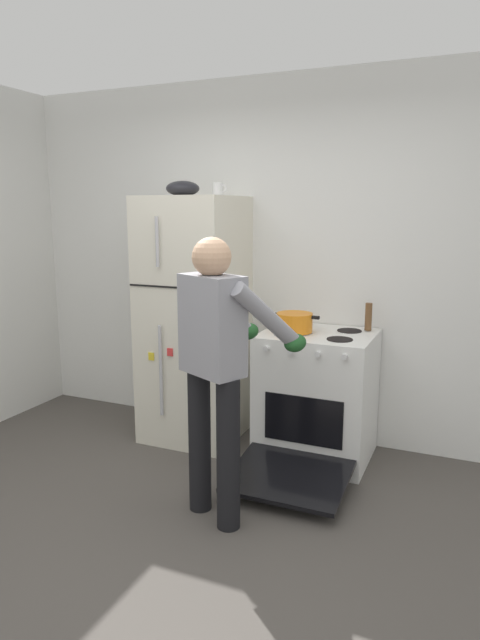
{
  "coord_description": "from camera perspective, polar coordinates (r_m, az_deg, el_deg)",
  "views": [
    {
      "loc": [
        1.43,
        -2.09,
        1.74
      ],
      "look_at": [
        -0.05,
        1.32,
        1.0
      ],
      "focal_mm": 31.3,
      "sensor_mm": 36.0,
      "label": 1
    }
  ],
  "objects": [
    {
      "name": "red_pot",
      "position": [
        3.87,
        5.58,
        -0.24
      ],
      "size": [
        0.35,
        0.25,
        0.13
      ],
      "color": "orange",
      "rests_on": "stove_range"
    },
    {
      "name": "stove_range",
      "position": [
        3.99,
        7.79,
        -7.82
      ],
      "size": [
        0.76,
        1.21,
        0.91
      ],
      "color": "white",
      "rests_on": "ground"
    },
    {
      "name": "person_cook",
      "position": [
        3.06,
        -2.21,
        -3.53
      ],
      "size": [
        0.66,
        0.74,
        1.6
      ],
      "color": "black",
      "rests_on": "ground"
    },
    {
      "name": "refrigerator",
      "position": [
        4.24,
        -4.67,
        0.01
      ],
      "size": [
        0.68,
        0.72,
        1.83
      ],
      "color": "silver",
      "rests_on": "ground"
    },
    {
      "name": "pepper_mill",
      "position": [
        3.99,
        13.0,
        0.33
      ],
      "size": [
        0.05,
        0.05,
        0.19
      ],
      "primitive_type": "cylinder",
      "color": "brown",
      "rests_on": "stove_range"
    },
    {
      "name": "coffee_mug",
      "position": [
        4.12,
        -2.25,
        13.22
      ],
      "size": [
        0.11,
        0.08,
        0.1
      ],
      "color": "silver",
      "rests_on": "refrigerator"
    },
    {
      "name": "mixing_bowl",
      "position": [
        4.2,
        -5.87,
        13.23
      ],
      "size": [
        0.24,
        0.24,
        0.11
      ],
      "primitive_type": "ellipsoid",
      "color": "black",
      "rests_on": "refrigerator"
    },
    {
      "name": "ground",
      "position": [
        3.07,
        -9.77,
        -23.41
      ],
      "size": [
        8.0,
        8.0,
        0.0
      ],
      "primitive_type": "plane",
      "color": "#4C4742"
    },
    {
      "name": "kitchen_wall_back",
      "position": [
        4.31,
        3.97,
        6.03
      ],
      "size": [
        6.0,
        0.1,
        2.7
      ],
      "primitive_type": "cube",
      "color": "white",
      "rests_on": "ground"
    }
  ]
}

